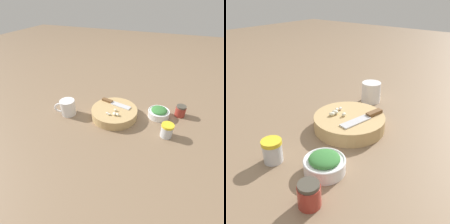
% 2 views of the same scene
% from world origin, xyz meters
% --- Properties ---
extents(ground_plane, '(5.00, 5.00, 0.00)m').
position_xyz_m(ground_plane, '(0.00, 0.00, 0.00)').
color(ground_plane, '#7F664C').
extents(cutting_board, '(0.26, 0.26, 0.05)m').
position_xyz_m(cutting_board, '(0.04, -0.05, 0.03)').
color(cutting_board, tan).
rests_on(cutting_board, ground_plane).
extents(chef_knife, '(0.19, 0.07, 0.01)m').
position_xyz_m(chef_knife, '(0.06, -0.10, 0.05)').
color(chef_knife, brown).
rests_on(chef_knife, cutting_board).
extents(garlic_cloves, '(0.08, 0.06, 0.02)m').
position_xyz_m(garlic_cloves, '(0.03, -0.01, 0.06)').
color(garlic_cloves, silver).
rests_on(garlic_cloves, cutting_board).
extents(herb_bowl, '(0.12, 0.12, 0.06)m').
position_xyz_m(herb_bowl, '(-0.19, -0.14, 0.03)').
color(herb_bowl, white).
rests_on(herb_bowl, ground_plane).
extents(spice_jar, '(0.06, 0.06, 0.07)m').
position_xyz_m(spice_jar, '(-0.25, 0.01, 0.04)').
color(spice_jar, silver).
rests_on(spice_jar, ground_plane).
extents(coffee_mug, '(0.11, 0.08, 0.09)m').
position_xyz_m(coffee_mug, '(0.30, 0.02, 0.04)').
color(coffee_mug, white).
rests_on(coffee_mug, ground_plane).
extents(honey_jar, '(0.06, 0.06, 0.07)m').
position_xyz_m(honey_jar, '(-0.31, -0.19, 0.03)').
color(honey_jar, '#9E3328').
rests_on(honey_jar, ground_plane).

